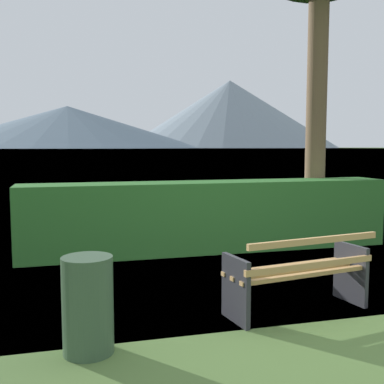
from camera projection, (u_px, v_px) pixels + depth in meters
The scene contains 6 objects.
ground_plane at pixel (295, 311), 5.10m from camera, with size 1400.00×1400.00×0.00m, color #4C6B33.
water_surface at pixel (70, 149), 302.66m from camera, with size 620.00×620.00×0.00m, color slate.
park_bench at pixel (299, 274), 5.01m from camera, with size 1.66×0.81×0.87m.
hedge_row at pixel (210, 216), 8.03m from camera, with size 6.36×0.78×1.19m, color #2D6B28.
trash_bin at pixel (88, 305), 4.02m from camera, with size 0.44×0.44×0.85m, color #385138.
distant_hills at pixel (28, 120), 537.80m from camera, with size 824.49×404.99×88.72m.
Camera 1 is at (-2.38, -4.49, 1.79)m, focal length 43.66 mm.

